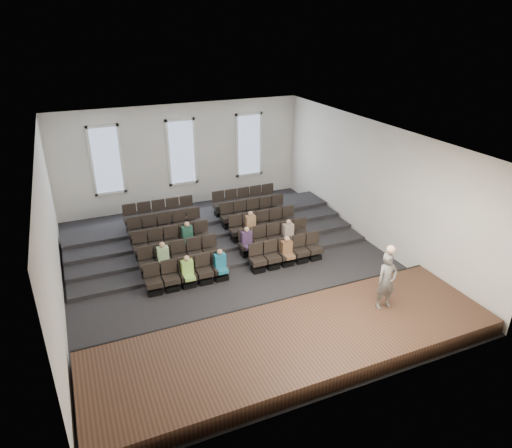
# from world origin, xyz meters

# --- Properties ---
(ground) EXTENTS (14.00, 14.00, 0.00)m
(ground) POSITION_xyz_m (0.00, 0.00, 0.00)
(ground) COLOR black
(ground) RESTS_ON ground
(ceiling) EXTENTS (12.00, 14.00, 0.02)m
(ceiling) POSITION_xyz_m (0.00, 0.00, 5.01)
(ceiling) COLOR white
(ceiling) RESTS_ON ground
(wall_back) EXTENTS (12.00, 0.04, 5.00)m
(wall_back) POSITION_xyz_m (0.00, 7.02, 2.50)
(wall_back) COLOR white
(wall_back) RESTS_ON ground
(wall_front) EXTENTS (12.00, 0.04, 5.00)m
(wall_front) POSITION_xyz_m (0.00, -7.02, 2.50)
(wall_front) COLOR white
(wall_front) RESTS_ON ground
(wall_left) EXTENTS (0.04, 14.00, 5.00)m
(wall_left) POSITION_xyz_m (-6.02, 0.00, 2.50)
(wall_left) COLOR white
(wall_left) RESTS_ON ground
(wall_right) EXTENTS (0.04, 14.00, 5.00)m
(wall_right) POSITION_xyz_m (6.02, 0.00, 2.50)
(wall_right) COLOR white
(wall_right) RESTS_ON ground
(stage) EXTENTS (11.80, 3.60, 0.50)m
(stage) POSITION_xyz_m (0.00, -5.10, 0.25)
(stage) COLOR #472C1E
(stage) RESTS_ON ground
(stage_lip) EXTENTS (11.80, 0.06, 0.52)m
(stage_lip) POSITION_xyz_m (0.00, -3.33, 0.25)
(stage_lip) COLOR black
(stage_lip) RESTS_ON ground
(risers) EXTENTS (11.80, 4.80, 0.60)m
(risers) POSITION_xyz_m (0.00, 3.17, 0.20)
(risers) COLOR black
(risers) RESTS_ON ground
(seating_rows) EXTENTS (6.80, 4.70, 1.67)m
(seating_rows) POSITION_xyz_m (-0.00, 1.54, 0.68)
(seating_rows) COLOR black
(seating_rows) RESTS_ON ground
(windows) EXTENTS (8.44, 0.10, 3.24)m
(windows) POSITION_xyz_m (0.00, 6.95, 2.70)
(windows) COLOR white
(windows) RESTS_ON wall_back
(audience) EXTENTS (5.45, 2.64, 1.10)m
(audience) POSITION_xyz_m (0.00, 0.32, 0.81)
(audience) COLOR #99D856
(audience) RESTS_ON seating_rows
(speaker) EXTENTS (0.68, 0.46, 1.81)m
(speaker) POSITION_xyz_m (3.08, -4.89, 1.41)
(speaker) COLOR #5D5B58
(speaker) RESTS_ON stage
(mic_stand) EXTENTS (0.27, 0.27, 1.61)m
(mic_stand) POSITION_xyz_m (3.74, -4.23, 0.98)
(mic_stand) COLOR black
(mic_stand) RESTS_ON stage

